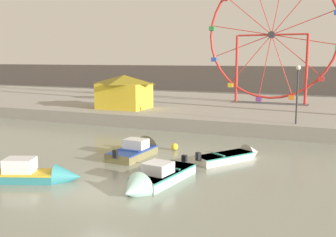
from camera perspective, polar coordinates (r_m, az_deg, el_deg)
The scene contains 11 objects.
ground_plane at distance 17.38m, azimuth -9.75°, elevation -10.32°, with size 240.00×240.00×0.00m, color gray.
quay_promenade at distance 41.07m, azimuth 10.66°, elevation 1.29°, with size 110.00×23.37×1.03m, color gray.
distant_town_skyline at distance 67.86m, azimuth 16.03°, elevation 5.33°, with size 140.00×3.00×4.40m, color #564C47.
motorboat_white_red_stripe at distance 22.66m, azimuth 9.46°, elevation -5.25°, with size 3.26×4.26×1.09m.
motorboat_olive_wood at distance 23.51m, azimuth -4.13°, elevation -4.44°, with size 1.72×4.38×1.52m.
motorboat_teal_painted at distance 19.61m, azimuth -19.29°, elevation -7.53°, with size 5.63×3.19×1.44m.
motorboat_seafoam at distance 17.83m, azimuth -2.08°, elevation -8.65°, with size 1.96×5.06×1.41m.
ferris_wheel_red_frame at distance 42.18m, azimuth 14.60°, elevation 11.23°, with size 13.09×1.20×13.43m.
carnival_booth_yellow_awning at distance 37.18m, azimuth -6.28°, elevation 3.92°, with size 4.73×4.03×3.09m.
promenade_lamp_near at distance 29.30m, azimuth 18.04°, elevation 4.42°, with size 0.32×0.32×4.11m.
mooring_buoy_orange at distance 24.59m, azimuth 0.96°, elevation -4.06°, with size 0.44×0.44×0.44m, color yellow.
Camera 1 is at (9.18, -13.67, 5.57)m, focal length 42.64 mm.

